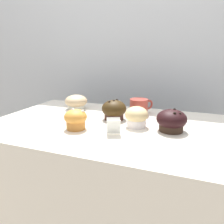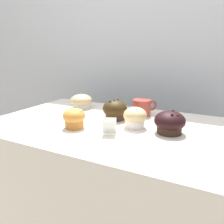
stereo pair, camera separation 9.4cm
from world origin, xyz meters
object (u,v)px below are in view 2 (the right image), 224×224
muffin_front_right (170,123)px  coffee_cup (142,107)px  muffin_back_left (115,110)px  muffin_front_left (81,101)px  muffin_front_center (74,118)px  muffin_back_right (135,118)px

muffin_front_right → coffee_cup: (-0.17, 0.18, -0.00)m
muffin_front_right → muffin_back_left: bearing=165.7°
muffin_front_left → coffee_cup: size_ratio=1.01×
muffin_front_left → muffin_front_right: 0.54m
muffin_front_center → coffee_cup: bearing=57.5°
coffee_cup → muffin_front_left: bearing=-178.1°
muffin_front_right → coffee_cup: size_ratio=0.98×
muffin_front_right → coffee_cup: bearing=133.4°
muffin_front_center → muffin_back_left: 0.20m
muffin_front_center → muffin_back_right: 0.24m
muffin_back_left → muffin_front_right: size_ratio=0.96×
muffin_front_center → muffin_back_right: (0.22, 0.11, 0.00)m
muffin_front_center → coffee_cup: (0.18, 0.29, -0.00)m
muffin_front_center → muffin_back_left: (0.10, 0.17, 0.00)m
muffin_front_center → muffin_back_right: size_ratio=0.96×
muffin_front_center → muffin_front_right: size_ratio=0.78×
muffin_front_left → muffin_front_center: bearing=-60.6°
muffin_front_left → muffin_back_left: bearing=-22.2°
muffin_back_right → muffin_front_left: 0.41m
coffee_cup → muffin_front_center: bearing=-122.5°
muffin_front_center → muffin_front_left: size_ratio=0.76×
muffin_front_center → muffin_back_left: bearing=61.2°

